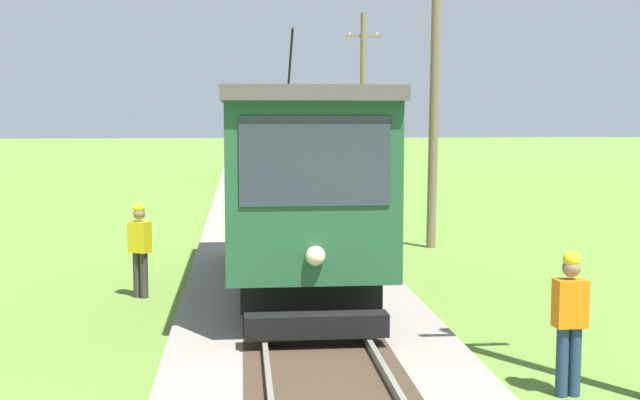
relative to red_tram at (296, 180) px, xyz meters
The scene contains 7 objects.
red_tram is the anchor object (origin of this frame).
freight_car 27.83m from the red_tram, 90.01° to the left, with size 2.40×5.20×2.31m.
utility_pole_mid 6.82m from the red_tram, 53.48° to the left, with size 1.40×0.61×8.46m.
utility_pole_far 17.94m from the red_tram, 77.53° to the left, with size 1.40×0.43×7.46m.
gravel_pile 30.27m from the red_tram, 82.74° to the left, with size 3.08×3.08×1.27m, color gray.
track_worker 6.72m from the red_tram, 63.97° to the right, with size 0.39×0.25×1.78m.
second_worker 3.16m from the red_tram, behind, with size 0.45×0.40×1.78m.
Camera 1 is at (-1.02, 0.41, 3.39)m, focal length 46.10 mm.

